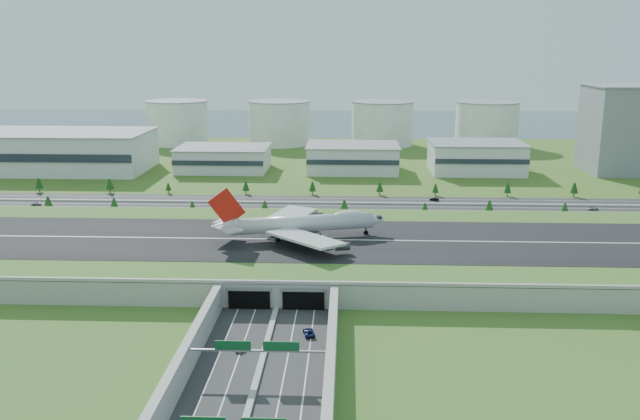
{
  "coord_description": "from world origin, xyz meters",
  "views": [
    {
      "loc": [
        21.96,
        -248.2,
        80.77
      ],
      "look_at": [
        10.14,
        35.0,
        11.33
      ],
      "focal_mm": 38.0,
      "sensor_mm": 36.0,
      "label": 1
    }
  ],
  "objects_px": {
    "car_7": "(224,199)",
    "boeing_747": "(301,223)",
    "car_4": "(36,204)",
    "fuel_tank_a": "(178,123)",
    "car_5": "(434,199)",
    "car_6": "(593,208)",
    "office_tower": "(625,130)",
    "car_0": "(242,347)",
    "car_2": "(309,332)"
  },
  "relations": [
    {
      "from": "car_7",
      "to": "boeing_747",
      "type": "bearing_deg",
      "value": 6.76
    },
    {
      "from": "car_4",
      "to": "boeing_747",
      "type": "bearing_deg",
      "value": -138.58
    },
    {
      "from": "fuel_tank_a",
      "to": "car_7",
      "type": "xyz_separation_m",
      "value": [
        76.13,
        -208.53,
        -16.69
      ]
    },
    {
      "from": "boeing_747",
      "to": "car_7",
      "type": "relative_size",
      "value": 14.32
    },
    {
      "from": "car_5",
      "to": "car_6",
      "type": "height_order",
      "value": "car_5"
    },
    {
      "from": "car_7",
      "to": "office_tower",
      "type": "bearing_deg",
      "value": 92.01
    },
    {
      "from": "car_0",
      "to": "car_2",
      "type": "height_order",
      "value": "car_2"
    },
    {
      "from": "fuel_tank_a",
      "to": "car_6",
      "type": "xyz_separation_m",
      "value": [
        265.08,
        -223.19,
        -16.61
      ]
    },
    {
      "from": "car_0",
      "to": "car_6",
      "type": "relative_size",
      "value": 0.87
    },
    {
      "from": "car_2",
      "to": "car_7",
      "type": "distance_m",
      "value": 179.55
    },
    {
      "from": "car_6",
      "to": "car_2",
      "type": "bearing_deg",
      "value": 121.0
    },
    {
      "from": "car_2",
      "to": "car_4",
      "type": "distance_m",
      "value": 214.36
    },
    {
      "from": "office_tower",
      "to": "car_4",
      "type": "distance_m",
      "value": 356.82
    },
    {
      "from": "fuel_tank_a",
      "to": "car_6",
      "type": "distance_m",
      "value": 346.93
    },
    {
      "from": "office_tower",
      "to": "car_5",
      "type": "xyz_separation_m",
      "value": [
        -131.96,
        -90.78,
        -26.57
      ]
    },
    {
      "from": "car_2",
      "to": "car_7",
      "type": "relative_size",
      "value": 1.28
    },
    {
      "from": "boeing_747",
      "to": "car_5",
      "type": "xyz_separation_m",
      "value": [
        63.93,
        102.29,
        -13.13
      ]
    },
    {
      "from": "boeing_747",
      "to": "car_2",
      "type": "distance_m",
      "value": 72.87
    },
    {
      "from": "boeing_747",
      "to": "car_6",
      "type": "distance_m",
      "value": 165.09
    },
    {
      "from": "fuel_tank_a",
      "to": "car_0",
      "type": "distance_m",
      "value": 406.66
    },
    {
      "from": "car_0",
      "to": "car_4",
      "type": "distance_m",
      "value": 210.68
    },
    {
      "from": "office_tower",
      "to": "car_5",
      "type": "bearing_deg",
      "value": -145.47
    },
    {
      "from": "office_tower",
      "to": "boeing_747",
      "type": "xyz_separation_m",
      "value": [
        -195.89,
        -193.07,
        -13.44
      ]
    },
    {
      "from": "fuel_tank_a",
      "to": "car_4",
      "type": "height_order",
      "value": "fuel_tank_a"
    },
    {
      "from": "car_0",
      "to": "car_2",
      "type": "bearing_deg",
      "value": 46.86
    },
    {
      "from": "boeing_747",
      "to": "car_0",
      "type": "relative_size",
      "value": 14.05
    },
    {
      "from": "office_tower",
      "to": "fuel_tank_a",
      "type": "xyz_separation_m",
      "value": [
        -320.0,
        115.0,
        -10.0
      ]
    },
    {
      "from": "car_2",
      "to": "car_0",
      "type": "bearing_deg",
      "value": 18.11
    },
    {
      "from": "car_4",
      "to": "car_6",
      "type": "bearing_deg",
      "value": -108.0
    },
    {
      "from": "car_0",
      "to": "office_tower",
      "type": "bearing_deg",
      "value": 68.76
    },
    {
      "from": "fuel_tank_a",
      "to": "car_0",
      "type": "xyz_separation_m",
      "value": [
        113.63,
        -390.11,
        -16.56
      ]
    },
    {
      "from": "office_tower",
      "to": "car_7",
      "type": "height_order",
      "value": "office_tower"
    },
    {
      "from": "office_tower",
      "to": "car_5",
      "type": "height_order",
      "value": "office_tower"
    },
    {
      "from": "office_tower",
      "to": "boeing_747",
      "type": "bearing_deg",
      "value": -135.42
    },
    {
      "from": "boeing_747",
      "to": "office_tower",
      "type": "bearing_deg",
      "value": 30.26
    },
    {
      "from": "car_5",
      "to": "car_0",
      "type": "bearing_deg",
      "value": -3.02
    },
    {
      "from": "car_2",
      "to": "car_6",
      "type": "bearing_deg",
      "value": -143.7
    },
    {
      "from": "fuel_tank_a",
      "to": "car_2",
      "type": "distance_m",
      "value": 401.82
    },
    {
      "from": "office_tower",
      "to": "car_7",
      "type": "bearing_deg",
      "value": -159.02
    },
    {
      "from": "car_0",
      "to": "car_6",
      "type": "bearing_deg",
      "value": 63.42
    },
    {
      "from": "car_5",
      "to": "fuel_tank_a",
      "type": "bearing_deg",
      "value": -118.62
    },
    {
      "from": "office_tower",
      "to": "car_6",
      "type": "distance_m",
      "value": 124.21
    },
    {
      "from": "car_6",
      "to": "office_tower",
      "type": "bearing_deg",
      "value": -45.34
    },
    {
      "from": "car_4",
      "to": "car_5",
      "type": "bearing_deg",
      "value": -102.99
    },
    {
      "from": "fuel_tank_a",
      "to": "car_6",
      "type": "bearing_deg",
      "value": -40.1
    },
    {
      "from": "office_tower",
      "to": "fuel_tank_a",
      "type": "distance_m",
      "value": 340.18
    },
    {
      "from": "car_5",
      "to": "car_7",
      "type": "bearing_deg",
      "value": -69.63
    },
    {
      "from": "office_tower",
      "to": "car_5",
      "type": "distance_m",
      "value": 162.36
    },
    {
      "from": "car_5",
      "to": "car_6",
      "type": "bearing_deg",
      "value": 96.24
    },
    {
      "from": "fuel_tank_a",
      "to": "car_4",
      "type": "bearing_deg",
      "value": -94.6
    }
  ]
}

